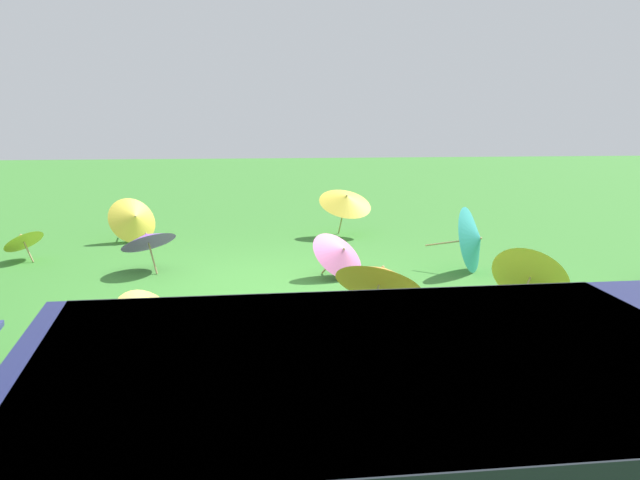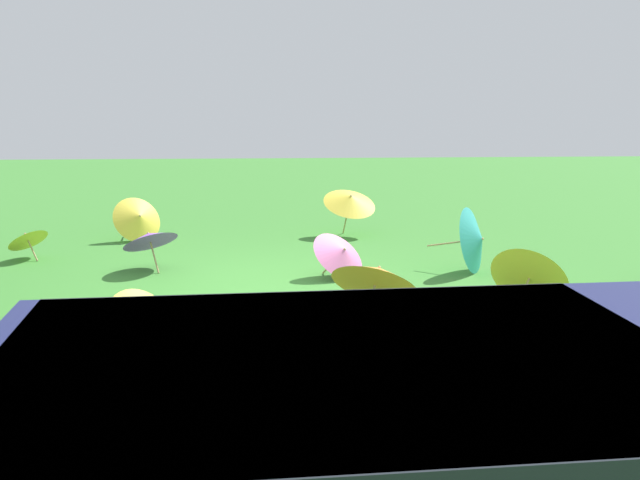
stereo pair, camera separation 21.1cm
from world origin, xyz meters
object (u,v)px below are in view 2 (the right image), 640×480
Objects in this scene: parasol_teal_1 at (477,240)px; parasol_yellow_3 at (145,322)px; parasol_yellow_1 at (27,237)px; parasol_pink_0 at (341,253)px; parasol_orange_1 at (377,277)px; parasol_yellow_4 at (138,218)px; parasol_purple_0 at (149,238)px; parasol_yellow_0 at (531,274)px; parasol_yellow_2 at (350,200)px.

parasol_teal_1 is 5.23m from parasol_yellow_3.
parasol_yellow_1 is 6.64m from parasol_teal_1.
parasol_orange_1 is (-0.15, 2.48, 0.25)m from parasol_pink_0.
parasol_yellow_3 is 0.90× the size of parasol_yellow_4.
parasol_yellow_0 reaches higher than parasol_purple_0.
parasol_orange_1 is 6.30m from parasol_yellow_4.
parasol_purple_0 is at bearing -5.68° from parasol_teal_1.
parasol_purple_0 is 1.04× the size of parasol_pink_0.
parasol_yellow_1 is 5.31m from parasol_yellow_2.
parasol_yellow_4 reaches higher than parasol_yellow_1.
parasol_yellow_0 reaches higher than parasol_yellow_3.
parasol_purple_0 is at bearing 102.66° from parasol_yellow_4.
parasol_yellow_0 is at bearing 138.02° from parasol_yellow_4.
parasol_purple_0 reaches higher than parasol_pink_0.
parasol_yellow_3 is 2.42m from parasol_orange_1.
parasol_yellow_0 is 1.21× the size of parasol_yellow_3.
parasol_yellow_2 reaches higher than parasol_yellow_3.
parasol_purple_0 is 0.97× the size of parasol_yellow_0.
parasol_yellow_4 is at bearing -58.30° from parasol_orange_1.
parasol_yellow_1 is 6.19m from parasol_orange_1.
parasol_yellow_1 is at bearing -17.98° from parasol_pink_0.
parasol_orange_1 reaches higher than parasol_yellow_4.
parasol_yellow_2 is 6.78m from parasol_yellow_3.
parasol_purple_0 is 4.16m from parasol_orange_1.
parasol_purple_0 reaches higher than parasol_yellow_3.
parasol_orange_1 is (1.75, 2.63, 0.12)m from parasol_teal_1.
parasol_orange_1 is at bearing 56.35° from parasol_teal_1.
parasol_pink_0 is at bearing 167.18° from parasol_purple_0.
parasol_purple_0 is 3.98m from parasol_yellow_2.
parasol_yellow_0 is at bearing 107.92° from parasol_yellow_2.
parasol_teal_1 is 1.00× the size of parasol_yellow_4.
parasol_yellow_0 is at bearing 152.92° from parasol_purple_0.
parasol_yellow_2 reaches higher than parasol_yellow_0.
parasol_yellow_1 is at bearing 43.89° from parasol_yellow_4.
parasol_yellow_4 is (-1.44, -1.39, 0.06)m from parasol_yellow_1.
parasol_yellow_4 is at bearing -77.34° from parasol_purple_0.
parasol_yellow_0 is (-4.67, 2.39, -0.04)m from parasol_purple_0.
parasol_yellow_4 is (3.16, -2.88, 0.06)m from parasol_pink_0.
parasol_yellow_0 is 1.34× the size of parasol_yellow_1.
parasol_yellow_0 is at bearing 138.56° from parasol_pink_0.
parasol_yellow_2 is at bearing -72.08° from parasol_yellow_0.
parasol_teal_1 is at bearing 151.65° from parasol_yellow_4.
parasol_yellow_3 is at bearing 55.44° from parasol_pink_0.
parasol_yellow_0 is 4.40m from parasol_yellow_3.
parasol_yellow_1 is at bearing -24.52° from parasol_purple_0.
parasol_orange_1 is at bearing -163.93° from parasol_yellow_3.
parasol_yellow_1 is at bearing -26.33° from parasol_yellow_0.
parasol_yellow_2 is 3.62m from parasol_yellow_4.
parasol_orange_1 is (0.29, 5.59, -0.05)m from parasol_yellow_2.
parasol_yellow_1 is 4.84m from parasol_pink_0.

